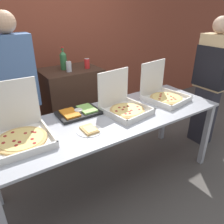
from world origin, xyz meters
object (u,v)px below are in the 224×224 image
object	(u,v)px
soda_can_colored	(87,64)
person_server_vest	(211,77)
pizza_box_near_right	(124,105)
pizza_box_far_right	(19,131)
veggie_tray	(79,112)
soda_can_silver	(69,67)
paper_plate_front_right	(89,130)
soda_bottle	(63,60)
pizza_box_near_left	(163,93)
person_guest_plaid	(19,98)

from	to	relation	value
soda_can_colored	person_server_vest	bearing A→B (deg)	-30.43
pizza_box_near_right	soda_can_colored	bearing A→B (deg)	81.70
pizza_box_far_right	veggie_tray	distance (m)	0.64
pizza_box_near_right	person_server_vest	xyz separation A→B (m)	(1.44, -0.03, 0.07)
veggie_tray	soda_can_silver	bearing A→B (deg)	73.28
soda_can_silver	soda_can_colored	xyz separation A→B (m)	(0.26, 0.02, 0.00)
soda_can_silver	person_server_vest	distance (m)	1.89
paper_plate_front_right	soda_bottle	bearing A→B (deg)	77.86
pizza_box_near_right	pizza_box_far_right	bearing A→B (deg)	170.03
paper_plate_front_right	pizza_box_near_left	bearing A→B (deg)	9.43
pizza_box_near_right	veggie_tray	world-z (taller)	pizza_box_near_right
soda_can_silver	person_guest_plaid	size ratio (longest dim) A/B	0.07
soda_can_colored	paper_plate_front_right	bearing A→B (deg)	-117.29
paper_plate_front_right	soda_can_silver	size ratio (longest dim) A/B	1.83
soda_can_colored	person_server_vest	distance (m)	1.67
soda_can_colored	person_server_vest	xyz separation A→B (m)	(1.43, -0.84, -0.21)
veggie_tray	person_guest_plaid	distance (m)	0.68
soda_bottle	person_server_vest	world-z (taller)	person_server_vest
pizza_box_near_left	paper_plate_front_right	world-z (taller)	pizza_box_near_left
pizza_box_near_left	person_guest_plaid	bearing A→B (deg)	146.24
pizza_box_far_right	soda_can_colored	xyz separation A→B (m)	(1.05, 0.77, 0.27)
pizza_box_far_right	soda_can_colored	distance (m)	1.33
person_guest_plaid	pizza_box_near_right	bearing A→B (deg)	142.25
pizza_box_near_left	person_guest_plaid	xyz separation A→B (m)	(-1.48, 0.67, 0.04)
pizza_box_near_left	pizza_box_near_right	size ratio (longest dim) A/B	1.06
veggie_tray	person_server_vest	world-z (taller)	person_server_vest
pizza_box_near_left	paper_plate_front_right	size ratio (longest dim) A/B	2.25
pizza_box_far_right	paper_plate_front_right	size ratio (longest dim) A/B	2.15
soda_bottle	veggie_tray	bearing A→B (deg)	-102.97
pizza_box_near_right	soda_bottle	bearing A→B (deg)	98.04
paper_plate_front_right	person_server_vest	world-z (taller)	person_server_vest
paper_plate_front_right	veggie_tray	size ratio (longest dim) A/B	0.53
soda_can_silver	person_guest_plaid	xyz separation A→B (m)	(-0.64, -0.10, -0.24)
pizza_box_near_right	person_server_vest	size ratio (longest dim) A/B	0.27
veggie_tray	soda_bottle	xyz separation A→B (m)	(0.17, 0.72, 0.39)
pizza_box_near_right	veggie_tray	bearing A→B (deg)	147.51
person_server_vest	veggie_tray	bearing A→B (deg)	83.08
pizza_box_far_right	veggie_tray	size ratio (longest dim) A/B	1.14
pizza_box_far_right	veggie_tray	world-z (taller)	pizza_box_far_right
veggie_tray	soda_can_colored	bearing A→B (deg)	54.62
person_guest_plaid	person_server_vest	xyz separation A→B (m)	(2.33, -0.72, 0.03)
soda_can_silver	person_guest_plaid	bearing A→B (deg)	-170.85
pizza_box_near_left	soda_can_silver	distance (m)	1.18
soda_can_colored	pizza_box_far_right	bearing A→B (deg)	-143.60
pizza_box_near_left	person_server_vest	world-z (taller)	person_server_vest
pizza_box_far_right	person_guest_plaid	size ratio (longest dim) A/B	0.27
pizza_box_near_left	veggie_tray	size ratio (longest dim) A/B	1.20
soda_can_silver	person_server_vest	size ratio (longest dim) A/B	0.07
soda_bottle	pizza_box_near_right	bearing A→B (deg)	-74.02
paper_plate_front_right	soda_can_colored	world-z (taller)	soda_can_colored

